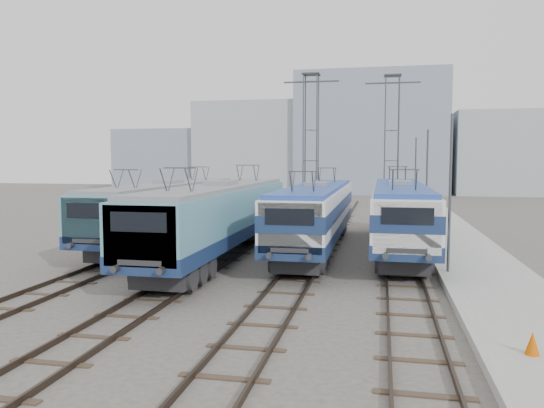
{
  "coord_description": "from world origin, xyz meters",
  "views": [
    {
      "loc": [
        5.76,
        -21.44,
        5.07
      ],
      "look_at": [
        -0.14,
        7.0,
        2.65
      ],
      "focal_mm": 35.0,
      "sensor_mm": 36.0,
      "label": 1
    }
  ],
  "objects_px": {
    "locomotive_center_right": "(317,210)",
    "locomotive_far_right": "(400,210)",
    "mast_front": "(450,197)",
    "catenary_tower_east": "(392,141)",
    "mast_mid": "(427,184)",
    "locomotive_center_left": "(220,214)",
    "mast_rear": "(415,178)",
    "locomotive_far_left": "(168,207)",
    "safety_cone": "(532,343)",
    "catenary_tower_west": "(311,141)"
  },
  "relations": [
    {
      "from": "locomotive_far_right",
      "to": "mast_front",
      "type": "distance_m",
      "value": 6.83
    },
    {
      "from": "mast_front",
      "to": "safety_cone",
      "type": "distance_m",
      "value": 10.22
    },
    {
      "from": "locomotive_center_right",
      "to": "locomotive_far_right",
      "type": "xyz_separation_m",
      "value": [
        4.5,
        0.87,
        0.04
      ]
    },
    {
      "from": "locomotive_center_left",
      "to": "mast_front",
      "type": "xyz_separation_m",
      "value": [
        10.85,
        -2.12,
        1.18
      ]
    },
    {
      "from": "locomotive_center_left",
      "to": "catenary_tower_west",
      "type": "xyz_separation_m",
      "value": [
        2.25,
        17.88,
        4.32
      ]
    },
    {
      "from": "mast_mid",
      "to": "safety_cone",
      "type": "distance_m",
      "value": 21.97
    },
    {
      "from": "mast_mid",
      "to": "safety_cone",
      "type": "relative_size",
      "value": 12.17
    },
    {
      "from": "locomotive_far_left",
      "to": "mast_front",
      "type": "bearing_deg",
      "value": -21.81
    },
    {
      "from": "locomotive_center_left",
      "to": "mast_front",
      "type": "bearing_deg",
      "value": -11.04
    },
    {
      "from": "locomotive_far_left",
      "to": "catenary_tower_east",
      "type": "distance_m",
      "value": 21.13
    },
    {
      "from": "locomotive_far_left",
      "to": "catenary_tower_east",
      "type": "relative_size",
      "value": 1.5
    },
    {
      "from": "locomotive_center_left",
      "to": "mast_rear",
      "type": "xyz_separation_m",
      "value": [
        10.85,
        21.88,
        1.18
      ]
    },
    {
      "from": "mast_front",
      "to": "safety_cone",
      "type": "relative_size",
      "value": 12.17
    },
    {
      "from": "locomotive_center_left",
      "to": "mast_rear",
      "type": "distance_m",
      "value": 24.45
    },
    {
      "from": "locomotive_center_right",
      "to": "mast_rear",
      "type": "distance_m",
      "value": 19.5
    },
    {
      "from": "locomotive_far_right",
      "to": "locomotive_center_right",
      "type": "bearing_deg",
      "value": -169.11
    },
    {
      "from": "locomotive_center_right",
      "to": "mast_mid",
      "type": "xyz_separation_m",
      "value": [
        6.35,
        6.39,
        1.22
      ]
    },
    {
      "from": "locomotive_far_right",
      "to": "catenary_tower_east",
      "type": "distance_m",
      "value": 16.12
    },
    {
      "from": "safety_cone",
      "to": "mast_mid",
      "type": "bearing_deg",
      "value": 92.22
    },
    {
      "from": "locomotive_far_left",
      "to": "catenary_tower_west",
      "type": "distance_m",
      "value": 16.03
    },
    {
      "from": "locomotive_far_right",
      "to": "catenary_tower_east",
      "type": "xyz_separation_m",
      "value": [
        -0.25,
        15.53,
        4.32
      ]
    },
    {
      "from": "catenary_tower_west",
      "to": "safety_cone",
      "type": "relative_size",
      "value": 20.85
    },
    {
      "from": "locomotive_far_right",
      "to": "mast_mid",
      "type": "relative_size",
      "value": 2.6
    },
    {
      "from": "mast_rear",
      "to": "mast_front",
      "type": "bearing_deg",
      "value": -90.0
    },
    {
      "from": "locomotive_center_left",
      "to": "locomotive_center_right",
      "type": "height_order",
      "value": "locomotive_center_left"
    },
    {
      "from": "mast_front",
      "to": "locomotive_far_right",
      "type": "bearing_deg",
      "value": 105.96
    },
    {
      "from": "locomotive_far_left",
      "to": "mast_rear",
      "type": "distance_m",
      "value": 23.58
    },
    {
      "from": "locomotive_center_right",
      "to": "safety_cone",
      "type": "xyz_separation_m",
      "value": [
        7.19,
        -15.37,
        -1.69
      ]
    },
    {
      "from": "locomotive_far_right",
      "to": "safety_cone",
      "type": "distance_m",
      "value": 16.54
    },
    {
      "from": "locomotive_far_right",
      "to": "mast_mid",
      "type": "height_order",
      "value": "mast_mid"
    },
    {
      "from": "catenary_tower_east",
      "to": "mast_mid",
      "type": "xyz_separation_m",
      "value": [
        2.1,
        -10.0,
        -3.14
      ]
    },
    {
      "from": "locomotive_far_right",
      "to": "mast_rear",
      "type": "distance_m",
      "value": 17.67
    },
    {
      "from": "catenary_tower_east",
      "to": "mast_mid",
      "type": "bearing_deg",
      "value": -78.14
    },
    {
      "from": "locomotive_far_right",
      "to": "safety_cone",
      "type": "height_order",
      "value": "locomotive_far_right"
    },
    {
      "from": "locomotive_center_left",
      "to": "catenary_tower_east",
      "type": "relative_size",
      "value": 1.56
    },
    {
      "from": "catenary_tower_west",
      "to": "mast_rear",
      "type": "relative_size",
      "value": 1.71
    },
    {
      "from": "catenary_tower_east",
      "to": "catenary_tower_west",
      "type": "bearing_deg",
      "value": -162.9
    },
    {
      "from": "locomotive_far_left",
      "to": "locomotive_far_right",
      "type": "height_order",
      "value": "locomotive_far_right"
    },
    {
      "from": "catenary_tower_east",
      "to": "safety_cone",
      "type": "distance_m",
      "value": 32.47
    },
    {
      "from": "locomotive_center_right",
      "to": "catenary_tower_east",
      "type": "bearing_deg",
      "value": 75.47
    },
    {
      "from": "locomotive_center_right",
      "to": "mast_front",
      "type": "bearing_deg",
      "value": -41.44
    },
    {
      "from": "locomotive_center_left",
      "to": "locomotive_far_right",
      "type": "distance_m",
      "value": 10.0
    },
    {
      "from": "catenary_tower_east",
      "to": "safety_cone",
      "type": "relative_size",
      "value": 20.85
    },
    {
      "from": "locomotive_far_left",
      "to": "mast_front",
      "type": "xyz_separation_m",
      "value": [
        15.35,
        -6.14,
        1.26
      ]
    },
    {
      "from": "locomotive_far_left",
      "to": "catenary_tower_west",
      "type": "bearing_deg",
      "value": 64.03
    },
    {
      "from": "mast_mid",
      "to": "mast_rear",
      "type": "distance_m",
      "value": 12.0
    },
    {
      "from": "locomotive_center_right",
      "to": "safety_cone",
      "type": "distance_m",
      "value": 17.05
    },
    {
      "from": "locomotive_far_left",
      "to": "catenary_tower_west",
      "type": "height_order",
      "value": "catenary_tower_west"
    },
    {
      "from": "mast_rear",
      "to": "safety_cone",
      "type": "height_order",
      "value": "mast_rear"
    },
    {
      "from": "mast_mid",
      "to": "locomotive_center_left",
      "type": "bearing_deg",
      "value": -137.67
    }
  ]
}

